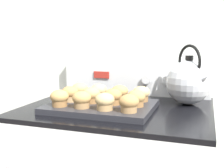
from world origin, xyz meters
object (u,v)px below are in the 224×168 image
object	(u,v)px
muffin_r1_c0	(70,94)
tea_kettle	(189,82)
muffin_r0_c2	(105,101)
muffin_r1_c2	(113,97)
muffin_r2_c2	(120,93)
muffin_r0_c1	(82,100)
muffin_r2_c3	(141,94)
muffin_r1_c1	(91,95)
muffin_pan	(102,106)
muffin_r2_c1	(99,91)
muffin_r1_c3	(136,98)
muffin_r2_c0	(80,90)
muffin_r0_c3	(129,103)
muffin_r0_c0	(59,98)

from	to	relation	value
muffin_r1_c0	tea_kettle	bearing A→B (deg)	23.33
muffin_r0_c2	muffin_r1_c2	distance (m)	0.09
muffin_r1_c0	muffin_r2_c2	distance (m)	0.21
muffin_r0_c1	muffin_r2_c3	xyz separation A→B (m)	(0.18, 0.18, 0.00)
muffin_r1_c0	muffin_r1_c1	size ratio (longest dim) A/B	1.00
muffin_pan	muffin_r1_c2	xyz separation A→B (m)	(0.05, -0.00, 0.04)
muffin_r1_c0	muffin_r2_c1	world-z (taller)	same
muffin_r1_c1	tea_kettle	bearing A→B (deg)	28.49
muffin_r1_c0	muffin_r2_c1	distance (m)	0.13
muffin_r1_c3	muffin_r2_c0	xyz separation A→B (m)	(-0.28, 0.09, 0.00)
muffin_pan	muffin_r2_c0	distance (m)	0.17
muffin_r2_c0	muffin_r2_c2	distance (m)	0.18
muffin_r2_c1	muffin_r2_c3	bearing A→B (deg)	0.14
muffin_r0_c3	muffin_r1_c3	distance (m)	0.09
muffin_r2_c2	muffin_r2_c1	bearing A→B (deg)	178.26
muffin_r0_c2	muffin_r2_c3	distance (m)	0.21
muffin_r2_c1	muffin_r2_c2	distance (m)	0.10
muffin_r1_c2	muffin_r2_c1	bearing A→B (deg)	136.12
muffin_pan	muffin_r0_c1	distance (m)	0.11
muffin_pan	muffin_r1_c1	bearing A→B (deg)	178.97
muffin_r1_c2	muffin_r1_c3	xyz separation A→B (m)	(0.09, -0.00, 0.00)
muffin_r0_c0	muffin_r1_c3	xyz separation A→B (m)	(0.27, 0.09, 0.00)
muffin_r0_c2	muffin_r0_c1	bearing A→B (deg)	178.17
muffin_r0_c1	muffin_r2_c1	world-z (taller)	same
muffin_r2_c3	muffin_pan	bearing A→B (deg)	-146.00
muffin_r2_c2	muffin_pan	bearing A→B (deg)	-117.46
tea_kettle	muffin_r0_c3	bearing A→B (deg)	-121.99
muffin_r1_c1	muffin_r0_c2	bearing A→B (deg)	-45.84
muffin_r1_c2	muffin_r1_c0	bearing A→B (deg)	179.85
muffin_r0_c0	muffin_r2_c3	world-z (taller)	same
muffin_r1_c2	tea_kettle	bearing A→B (deg)	36.17
muffin_r0_c3	muffin_pan	bearing A→B (deg)	145.74
muffin_r1_c3	muffin_pan	bearing A→B (deg)	179.32
muffin_r1_c3	muffin_r2_c0	distance (m)	0.29
muffin_r1_c1	muffin_r2_c2	world-z (taller)	same
muffin_pan	muffin_r2_c0	bearing A→B (deg)	146.15
muffin_r2_c1	tea_kettle	xyz separation A→B (m)	(0.37, 0.10, 0.04)
muffin_r0_c0	muffin_r2_c3	size ratio (longest dim) A/B	1.00
muffin_r0_c0	muffin_r2_c0	xyz separation A→B (m)	(-0.00, 0.18, 0.00)
muffin_r0_c0	muffin_r1_c2	size ratio (longest dim) A/B	1.00
muffin_pan	muffin_r0_c3	xyz separation A→B (m)	(0.14, -0.09, 0.04)
muffin_r1_c0	muffin_r0_c1	bearing A→B (deg)	-43.81
muffin_r0_c1	muffin_r2_c0	distance (m)	0.20
muffin_r2_c1	tea_kettle	bearing A→B (deg)	15.90
muffin_r1_c0	muffin_r2_c3	world-z (taller)	same
muffin_r1_c2	muffin_r0_c3	bearing A→B (deg)	-46.33
muffin_r0_c3	tea_kettle	world-z (taller)	tea_kettle
muffin_r0_c3	muffin_r1_c1	bearing A→B (deg)	152.56
muffin_r0_c0	muffin_r0_c1	size ratio (longest dim) A/B	1.00
muffin_pan	muffin_r2_c3	xyz separation A→B (m)	(0.14, 0.09, 0.04)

